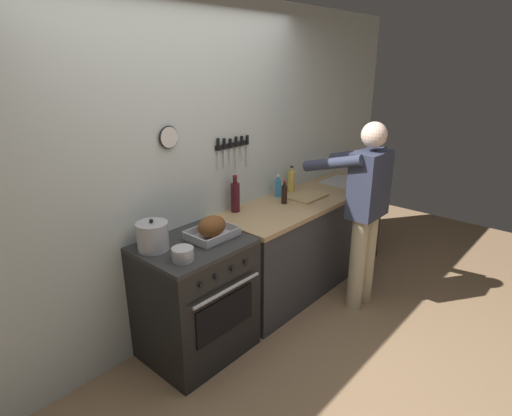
% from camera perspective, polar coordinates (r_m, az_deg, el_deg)
% --- Properties ---
extents(ground_plane, '(8.00, 8.00, 0.00)m').
position_cam_1_polar(ground_plane, '(3.07, 9.03, -24.31)').
color(ground_plane, '#937251').
extents(wall_back, '(6.00, 0.13, 2.60)m').
position_cam_1_polar(wall_back, '(3.22, -10.29, 4.67)').
color(wall_back, silver).
rests_on(wall_back, ground).
extents(counter_block, '(2.03, 0.65, 0.90)m').
position_cam_1_polar(counter_block, '(4.12, 6.94, -4.25)').
color(counter_block, '#38383D').
rests_on(counter_block, ground).
extents(stove, '(0.76, 0.67, 0.90)m').
position_cam_1_polar(stove, '(3.17, -8.31, -12.26)').
color(stove, black).
rests_on(stove, ground).
extents(person_cook, '(0.51, 0.63, 1.66)m').
position_cam_1_polar(person_cook, '(3.65, 14.80, 0.39)').
color(person_cook, '#C6B793').
rests_on(person_cook, ground).
extents(roasting_pan, '(0.35, 0.26, 0.17)m').
position_cam_1_polar(roasting_pan, '(3.01, -6.09, -2.81)').
color(roasting_pan, '#B7B7BC').
rests_on(roasting_pan, stove).
extents(stock_pot, '(0.22, 0.22, 0.22)m').
position_cam_1_polar(stock_pot, '(2.89, -14.05, -3.79)').
color(stock_pot, '#B7B7BC').
rests_on(stock_pot, stove).
extents(saucepan, '(0.14, 0.14, 0.09)m').
position_cam_1_polar(saucepan, '(2.72, -10.06, -6.28)').
color(saucepan, '#B7B7BC').
rests_on(saucepan, stove).
extents(cutting_board, '(0.36, 0.24, 0.02)m').
position_cam_1_polar(cutting_board, '(3.92, 7.15, 1.57)').
color(cutting_board, tan).
rests_on(cutting_board, counter_block).
extents(bottle_cooking_oil, '(0.07, 0.07, 0.26)m').
position_cam_1_polar(bottle_cooking_oil, '(4.06, 4.90, 3.74)').
color(bottle_cooking_oil, gold).
rests_on(bottle_cooking_oil, counter_block).
extents(bottle_wine_red, '(0.08, 0.08, 0.32)m').
position_cam_1_polar(bottle_wine_red, '(3.50, -2.88, 1.59)').
color(bottle_wine_red, '#47141E').
rests_on(bottle_wine_red, counter_block).
extents(bottle_soy_sauce, '(0.05, 0.05, 0.21)m').
position_cam_1_polar(bottle_soy_sauce, '(3.71, 3.92, 1.93)').
color(bottle_soy_sauce, black).
rests_on(bottle_soy_sauce, counter_block).
extents(bottle_dish_soap, '(0.06, 0.06, 0.21)m').
position_cam_1_polar(bottle_dish_soap, '(3.90, 3.06, 2.81)').
color(bottle_dish_soap, '#338CCC').
rests_on(bottle_dish_soap, counter_block).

